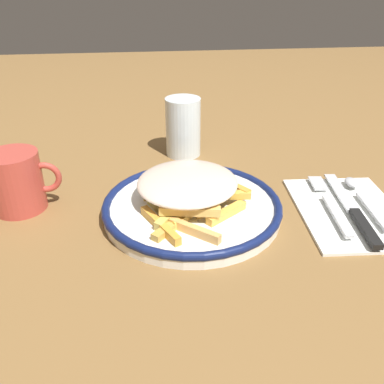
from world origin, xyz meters
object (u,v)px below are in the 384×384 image
(coffee_mug, at_px, (17,181))
(spoon, at_px, (359,193))
(plate, at_px, (192,207))
(knife, at_px, (355,212))
(napkin, at_px, (349,210))
(fries_heap, at_px, (188,188))
(fork, at_px, (330,203))
(water_glass, at_px, (183,127))

(coffee_mug, bearing_deg, spoon, -4.08)
(plate, bearing_deg, knife, -10.31)
(plate, distance_m, napkin, 0.24)
(napkin, distance_m, coffee_mug, 0.50)
(coffee_mug, bearing_deg, fries_heap, -10.45)
(knife, bearing_deg, fork, 128.45)
(spoon, xyz_separation_m, water_glass, (-0.26, 0.21, 0.04))
(spoon, height_order, water_glass, water_glass)
(plate, xyz_separation_m, fork, (0.21, -0.01, -0.00))
(plate, relative_size, spoon, 1.72)
(plate, bearing_deg, spoon, 2.45)
(water_glass, bearing_deg, fork, -49.68)
(napkin, distance_m, spoon, 0.05)
(plate, distance_m, fork, 0.21)
(spoon, relative_size, water_glass, 1.38)
(spoon, height_order, coffee_mug, coffee_mug)
(knife, distance_m, coffee_mug, 0.50)
(knife, bearing_deg, coffee_mug, 169.45)
(napkin, height_order, fork, fork)
(napkin, bearing_deg, coffee_mug, 171.64)
(water_glass, bearing_deg, spoon, -39.50)
(spoon, distance_m, water_glass, 0.33)
(fork, height_order, water_glass, water_glass)
(fries_heap, bearing_deg, napkin, -6.17)
(spoon, bearing_deg, water_glass, 140.50)
(fork, bearing_deg, knife, -51.55)
(napkin, bearing_deg, spoon, 48.16)
(fries_heap, bearing_deg, water_glass, 86.14)
(spoon, bearing_deg, coffee_mug, 175.92)
(napkin, bearing_deg, fork, 155.53)
(plate, distance_m, spoon, 0.27)
(coffee_mug, bearing_deg, fork, -7.36)
(fries_heap, xyz_separation_m, coffee_mug, (-0.25, 0.05, 0.00))
(fork, bearing_deg, spoon, 21.38)
(fries_heap, bearing_deg, plate, -23.45)
(spoon, bearing_deg, napkin, -131.84)
(plate, xyz_separation_m, knife, (0.23, -0.04, -0.00))
(water_glass, bearing_deg, coffee_mug, -146.57)
(water_glass, bearing_deg, knife, -49.89)
(knife, bearing_deg, plate, 169.69)
(fork, xyz_separation_m, water_glass, (-0.20, 0.23, 0.04))
(plate, height_order, knife, plate)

